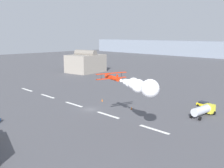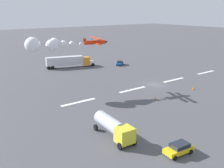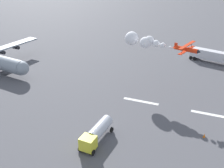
# 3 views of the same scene
# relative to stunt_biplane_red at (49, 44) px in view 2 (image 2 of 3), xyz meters

# --- Properties ---
(ground_plane) EXTENTS (440.00, 440.00, 0.00)m
(ground_plane) POSITION_rel_stunt_biplane_red_xyz_m (-24.67, 8.31, -11.39)
(ground_plane) COLOR #4C4C51
(ground_plane) RESTS_ON ground
(runway_stripe_1) EXTENTS (8.00, 0.90, 0.01)m
(runway_stripe_1) POSITION_rel_stunt_biplane_red_xyz_m (-47.03, 8.31, -11.38)
(runway_stripe_1) COLOR white
(runway_stripe_1) RESTS_ON ground
(runway_stripe_2) EXTENTS (8.00, 0.90, 0.01)m
(runway_stripe_2) POSITION_rel_stunt_biplane_red_xyz_m (-32.13, 8.31, -11.38)
(runway_stripe_2) COLOR white
(runway_stripe_2) RESTS_ON ground
(runway_stripe_3) EXTENTS (8.00, 0.90, 0.01)m
(runway_stripe_3) POSITION_rel_stunt_biplane_red_xyz_m (-17.22, 8.31, -11.38)
(runway_stripe_3) COLOR white
(runway_stripe_3) RESTS_ON ground
(runway_stripe_4) EXTENTS (8.00, 0.90, 0.01)m
(runway_stripe_4) POSITION_rel_stunt_biplane_red_xyz_m (-2.31, 8.31, -11.38)
(runway_stripe_4) COLOR white
(runway_stripe_4) RESTS_ON ground
(stunt_biplane_red) EXTENTS (18.19, 9.00, 3.31)m
(stunt_biplane_red) POSITION_rel_stunt_biplane_red_xyz_m (0.00, 0.00, 0.00)
(stunt_biplane_red) COLOR red
(semi_truck_orange) EXTENTS (16.07, 6.99, 3.70)m
(semi_truck_orange) POSITION_rel_stunt_biplane_red_xyz_m (-16.23, -23.23, -9.25)
(semi_truck_orange) COLOR silver
(semi_truck_orange) RESTS_ON ground
(fuel_tanker_truck) EXTENTS (3.24, 8.36, 2.90)m
(fuel_tanker_truck) POSITION_rel_stunt_biplane_red_xyz_m (0.81, 24.89, -9.66)
(fuel_tanker_truck) COLOR yellow
(fuel_tanker_truck) RESTS_ON ground
(followme_car_yellow) EXTENTS (4.47, 4.49, 1.52)m
(followme_car_yellow) POSITION_rel_stunt_biplane_red_xyz_m (-32.37, -16.19, -10.58)
(followme_car_yellow) COLOR #194CA5
(followme_car_yellow) RESTS_ON ground
(airport_staff_sedan) EXTENTS (4.26, 2.32, 1.52)m
(airport_staff_sedan) POSITION_rel_stunt_biplane_red_xyz_m (-3.44, 33.76, -10.58)
(airport_staff_sedan) COLOR yellow
(airport_staff_sedan) RESTS_ON ground
(traffic_cone_near) EXTENTS (0.44, 0.44, 0.75)m
(traffic_cone_near) POSITION_rel_stunt_biplane_red_xyz_m (-29.03, 17.00, -11.01)
(traffic_cone_near) COLOR orange
(traffic_cone_near) RESTS_ON ground
(traffic_cone_far) EXTENTS (0.44, 0.44, 0.75)m
(traffic_cone_far) POSITION_rel_stunt_biplane_red_xyz_m (-16.45, 16.75, -11.01)
(traffic_cone_far) COLOR orange
(traffic_cone_far) RESTS_ON ground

